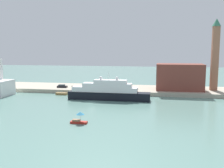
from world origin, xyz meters
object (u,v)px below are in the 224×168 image
(small_motorboat, at_px, (79,118))
(mooring_bollard, at_px, (96,90))
(bell_tower, at_px, (215,53))
(large_yacht, at_px, (108,92))
(work_barge, at_px, (62,94))
(harbor_building, at_px, (179,77))
(parked_car, at_px, (62,86))
(person_figure, at_px, (72,87))

(small_motorboat, bearing_deg, mooring_bollard, 98.31)
(bell_tower, bearing_deg, large_yacht, -153.38)
(work_barge, distance_m, harbor_building, 48.42)
(work_barge, bearing_deg, large_yacht, -18.06)
(large_yacht, xyz_separation_m, bell_tower, (39.88, 19.99, 13.82))
(bell_tower, relative_size, parked_car, 6.69)
(large_yacht, distance_m, mooring_bollard, 12.86)
(parked_car, distance_m, person_figure, 6.84)
(parked_car, bearing_deg, large_yacht, -33.72)
(bell_tower, bearing_deg, person_figure, -172.27)
(large_yacht, height_order, work_barge, large_yacht)
(parked_car, relative_size, person_figure, 2.69)
(bell_tower, bearing_deg, mooring_bollard, -168.89)
(harbor_building, height_order, bell_tower, bell_tower)
(small_motorboat, bearing_deg, parked_car, 116.03)
(small_motorboat, height_order, work_barge, small_motorboat)
(large_yacht, bearing_deg, small_motorboat, -91.59)
(work_barge, xyz_separation_m, parked_car, (-3.35, 9.14, 1.68))
(parked_car, distance_m, mooring_bollard, 17.36)
(work_barge, distance_m, parked_car, 9.87)
(work_barge, relative_size, harbor_building, 0.24)
(small_motorboat, height_order, mooring_bollard, small_motorboat)
(large_yacht, xyz_separation_m, harbor_building, (26.24, 18.63, 3.94))
(harbor_building, distance_m, bell_tower, 16.90)
(parked_car, bearing_deg, bell_tower, 3.84)
(person_figure, relative_size, mooring_bollard, 2.36)
(bell_tower, xyz_separation_m, mooring_bollard, (-46.80, -9.19, -14.87))
(bell_tower, bearing_deg, small_motorboat, -128.74)
(bell_tower, distance_m, parked_car, 65.24)
(work_barge, bearing_deg, mooring_bollard, 17.53)
(harbor_building, bearing_deg, large_yacht, -144.62)
(bell_tower, relative_size, mooring_bollard, 42.46)
(small_motorboat, relative_size, mooring_bollard, 6.09)
(work_barge, relative_size, bell_tower, 0.16)
(large_yacht, height_order, harbor_building, harbor_building)
(harbor_building, bearing_deg, mooring_bollard, -166.70)
(harbor_building, relative_size, parked_car, 4.35)
(mooring_bollard, bearing_deg, work_barge, -162.47)
(large_yacht, xyz_separation_m, mooring_bollard, (-6.92, 10.79, -1.05))
(large_yacht, relative_size, parked_car, 6.86)
(large_yacht, bearing_deg, harbor_building, 35.38)
(large_yacht, xyz_separation_m, parked_car, (-23.56, 15.73, -0.81))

